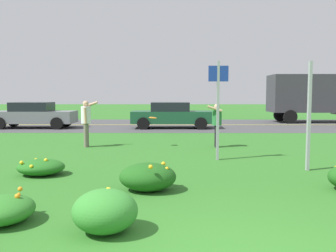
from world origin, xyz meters
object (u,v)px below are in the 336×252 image
Objects in this scene: sign_post_near_path at (218,101)px; person_thrower_white_shirt at (86,119)px; sign_post_by_roadside at (309,116)px; car_gray_center_left at (34,115)px; frisbee_orange at (153,118)px; car_dark_green_center_right at (172,115)px; person_catcher_green_shirt at (217,121)px; box_truck_white at (318,96)px.

sign_post_near_path is 5.13m from person_thrower_white_shirt.
car_gray_center_left is at bearing 133.87° from sign_post_by_roadside.
car_dark_green_center_right is (0.69, 7.39, -0.30)m from frisbee_orange.
car_dark_green_center_right is (-1.58, 7.52, -0.18)m from person_catcher_green_shirt.
person_catcher_green_shirt is (4.65, -0.04, -0.07)m from person_thrower_white_shirt.
sign_post_by_roadside is (2.04, -1.45, -0.35)m from sign_post_near_path.
box_truck_white reaches higher than person_catcher_green_shirt.
frisbee_orange is (-2.28, 0.13, 0.12)m from person_catcher_green_shirt.
person_thrower_white_shirt reaches higher than car_dark_green_center_right.
car_gray_center_left is (-4.69, 7.48, -0.25)m from person_thrower_white_shirt.
sign_post_by_roadside is 0.40× the size of box_truck_white.
car_gray_center_left and car_dark_green_center_right have the same top height.
car_gray_center_left is at bearing 180.00° from car_dark_green_center_right.
box_truck_white reaches higher than person_thrower_white_shirt.
person_catcher_green_shirt is (-1.75, 4.01, -0.42)m from sign_post_by_roadside.
sign_post_near_path is at bearing -96.51° from person_catcher_green_shirt.
person_catcher_green_shirt is 5.51× the size of frisbee_orange.
box_truck_white reaches higher than sign_post_near_path.
sign_post_by_roadside reaches higher than car_dark_green_center_right.
frisbee_orange is (2.38, 0.09, 0.05)m from person_thrower_white_shirt.
sign_post_by_roadside is 16.00m from car_gray_center_left.
frisbee_orange is 15.87m from box_truck_white.
person_thrower_white_shirt is 5.91× the size of frisbee_orange.
sign_post_by_roadside reaches higher than person_catcher_green_shirt.
person_catcher_green_shirt is 11.99m from car_gray_center_left.
sign_post_near_path reaches higher than car_dark_green_center_right.
person_thrower_white_shirt is 0.37× the size of car_gray_center_left.
car_gray_center_left is (-7.06, 7.39, -0.30)m from frisbee_orange.
box_truck_white is (10.60, 11.79, 0.76)m from frisbee_orange.
sign_post_by_roadside reaches higher than car_gray_center_left.
person_thrower_white_shirt is 0.37× the size of car_dark_green_center_right.
sign_post_near_path is 2.53m from sign_post_by_roadside.
sign_post_near_path is 10.01× the size of frisbee_orange.
person_thrower_white_shirt reaches higher than person_catcher_green_shirt.
frisbee_orange is 0.06× the size of car_gray_center_left.
person_catcher_green_shirt is (0.29, 2.56, -0.77)m from sign_post_near_path.
person_thrower_white_shirt is 2.38m from frisbee_orange.
frisbee_orange is 7.43m from car_dark_green_center_right.
sign_post_near_path reaches higher than frisbee_orange.
person_thrower_white_shirt is at bearing 149.14° from sign_post_near_path.
person_thrower_white_shirt is at bearing -57.92° from car_gray_center_left.
box_truck_white is at bearing 14.00° from car_gray_center_left.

